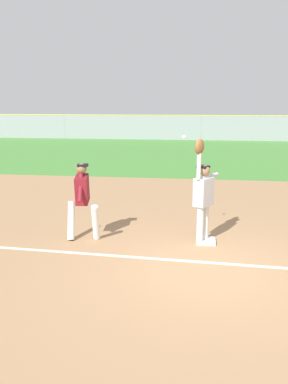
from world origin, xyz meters
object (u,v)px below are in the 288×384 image
baseball (184,137)px  parked_car_blue (217,130)px  first_base (206,241)px  parked_car_red (99,129)px  fielder (203,193)px  parked_car_silver (160,129)px  runner (82,196)px  parked_car_white (280,130)px

baseball → parked_car_blue: baseball is taller
first_base → parked_car_red: bearing=108.7°
fielder → parked_car_red: fielder is taller
parked_car_blue → baseball: bearing=-100.0°
parked_car_silver → parked_car_blue: 4.88m
baseball → parked_car_blue: 26.22m
baseball → parked_car_red: bearing=107.6°
runner → parked_car_red: 27.49m
parked_car_red → parked_car_silver: bearing=-9.8°
baseball → parked_car_blue: bearing=85.9°
parked_car_red → parked_car_blue: size_ratio=1.01×
parked_car_white → runner: bearing=-105.8°
first_base → fielder: (-0.11, -0.07, 1.08)m
parked_car_blue → parked_car_red: bearing=171.5°
fielder → parked_car_red: size_ratio=0.50×
baseball → fielder: bearing=-10.3°
parked_car_silver → parked_car_blue: size_ratio=1.00×
baseball → first_base: bearing=-1.1°
first_base → parked_car_silver: bearing=97.6°
fielder → baseball: bearing=22.0°
first_base → parked_car_blue: parked_car_blue is taller
first_base → parked_car_silver: (-3.53, 26.31, 0.63)m
first_base → runner: runner is taller
first_base → parked_car_white: bearing=76.1°
parked_car_silver → first_base: bearing=-89.1°
first_base → fielder: size_ratio=0.17×
first_base → baseball: 2.31m
runner → fielder: bearing=-6.0°
fielder → parked_car_white: fielder is taller
runner → parked_car_red: runner is taller
fielder → parked_car_white: size_ratio=0.51×
parked_car_blue → parked_car_white: 5.21m
parked_car_red → parked_car_white: size_ratio=1.02×
parked_car_red → parked_car_blue: bearing=-9.5°
first_base → baseball: bearing=178.9°
baseball → parked_car_silver: size_ratio=0.02×
runner → baseball: (2.17, 0.19, 1.30)m
fielder → parked_car_red: 28.10m
fielder → baseball: baseball is taller
fielder → baseball: 1.25m
parked_car_red → parked_car_white: (15.52, -0.07, 0.00)m
parked_car_red → parked_car_silver: 5.46m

